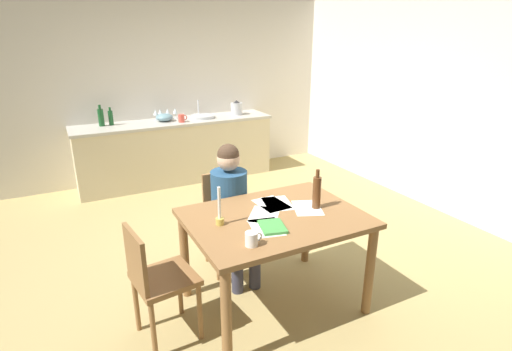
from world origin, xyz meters
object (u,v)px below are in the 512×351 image
object	(u,v)px
dining_table	(275,228)
wine_glass_back_left	(160,112)
chair_at_table	(227,216)
coffee_mug	(252,239)
bottle_oil	(101,117)
teacup_on_counter	(182,118)
chair_side_empty	(156,278)
mixing_bowl	(165,117)
wine_glass_near_sink	(175,111)
wine_bottle_on_table	(317,192)
wine_glass_by_kettle	(168,112)
wine_glass_back_right	(156,113)
stovetop_kettle	(237,108)
bottle_vinegar	(111,118)
person_seated	(232,203)
sink_unit	(202,116)
candlestick	(220,214)
book_magazine	(272,227)

from	to	relation	value
dining_table	wine_glass_back_left	bearing A→B (deg)	89.75
chair_at_table	coffee_mug	world-z (taller)	chair_at_table
bottle_oil	teacup_on_counter	size ratio (longest dim) A/B	2.24
chair_side_empty	mixing_bowl	world-z (taller)	mixing_bowl
mixing_bowl	wine_glass_near_sink	distance (m)	0.24
wine_bottle_on_table	wine_glass_by_kettle	bearing A→B (deg)	93.97
wine_bottle_on_table	teacup_on_counter	bearing A→B (deg)	92.28
chair_side_empty	wine_glass_back_right	world-z (taller)	wine_glass_back_right
dining_table	stovetop_kettle	xyz separation A→B (m)	(1.16, 3.20, 0.32)
bottle_vinegar	wine_glass_back_right	size ratio (longest dim) A/B	1.58
person_seated	wine_glass_back_right	bearing A→B (deg)	89.07
person_seated	mixing_bowl	distance (m)	2.66
mixing_bowl	wine_glass_near_sink	size ratio (longest dim) A/B	1.56
chair_at_table	wine_glass_back_left	size ratio (longest dim) A/B	5.71
dining_table	mixing_bowl	xyz separation A→B (m)	(0.04, 3.23, 0.28)
dining_table	chair_at_table	distance (m)	0.76
chair_side_empty	wine_glass_back_right	bearing A→B (deg)	75.48
wine_glass_by_kettle	teacup_on_counter	xyz separation A→B (m)	(0.11, -0.30, -0.05)
bottle_oil	mixing_bowl	distance (m)	0.84
sink_unit	chair_at_table	bearing A→B (deg)	-105.50
dining_table	candlestick	distance (m)	0.47
wine_glass_by_kettle	teacup_on_counter	world-z (taller)	wine_glass_by_kettle
chair_side_empty	wine_glass_back_left	bearing A→B (deg)	74.41
coffee_mug	book_magazine	bearing A→B (deg)	32.16
coffee_mug	candlestick	size ratio (longest dim) A/B	0.42
bottle_vinegar	wine_glass_by_kettle	size ratio (longest dim) A/B	1.58
dining_table	chair_side_empty	distance (m)	0.93
chair_at_table	sink_unit	world-z (taller)	sink_unit
wine_bottle_on_table	teacup_on_counter	world-z (taller)	wine_bottle_on_table
coffee_mug	stovetop_kettle	size ratio (longest dim) A/B	0.55
wine_bottle_on_table	wine_glass_back_left	world-z (taller)	wine_bottle_on_table
coffee_mug	bottle_vinegar	bearing A→B (deg)	95.04
wine_glass_by_kettle	chair_at_table	bearing A→B (deg)	-94.66
dining_table	wine_bottle_on_table	bearing A→B (deg)	-3.32
wine_glass_by_kettle	wine_glass_back_right	xyz separation A→B (m)	(-0.18, 0.00, 0.00)
coffee_mug	teacup_on_counter	bearing A→B (deg)	80.06
bottle_vinegar	coffee_mug	bearing A→B (deg)	-84.96
chair_at_table	wine_glass_by_kettle	world-z (taller)	wine_glass_by_kettle
wine_bottle_on_table	stovetop_kettle	world-z (taller)	stovetop_kettle
coffee_mug	wine_glass_back_left	world-z (taller)	wine_glass_back_left
dining_table	wine_glass_near_sink	distance (m)	3.38
coffee_mug	mixing_bowl	world-z (taller)	mixing_bowl
book_magazine	stovetop_kettle	xyz separation A→B (m)	(1.27, 3.37, 0.21)
dining_table	chair_side_empty	size ratio (longest dim) A/B	1.48
chair_at_table	wine_glass_back_left	bearing A→B (deg)	87.73
wine_glass_near_sink	teacup_on_counter	xyz separation A→B (m)	(0.00, -0.30, -0.05)
stovetop_kettle	teacup_on_counter	distance (m)	0.93
person_seated	wine_glass_by_kettle	xyz separation A→B (m)	(0.22, 2.77, 0.33)
person_seated	wine_bottle_on_table	world-z (taller)	person_seated
person_seated	bottle_vinegar	size ratio (longest dim) A/B	4.91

